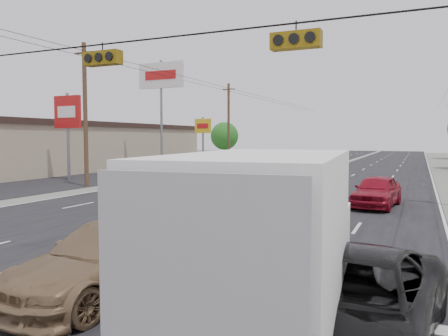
{
  "coord_description": "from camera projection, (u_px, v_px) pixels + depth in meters",
  "views": [
    {
      "loc": [
        8.9,
        -8.97,
        3.45
      ],
      "look_at": [
        1.59,
        7.3,
        2.2
      ],
      "focal_mm": 35.0,
      "sensor_mm": 36.0,
      "label": 1
    }
  ],
  "objects": [
    {
      "name": "oncoming_near",
      "position": [
        183.0,
        185.0,
        24.25
      ],
      "size": [
        2.37,
        5.72,
        1.66
      ],
      "primitive_type": "imported",
      "rotation": [
        0.0,
        0.0,
        3.13
      ],
      "color": "black",
      "rests_on": "ground"
    },
    {
      "name": "tan_sedan",
      "position": [
        113.0,
        257.0,
        9.72
      ],
      "size": [
        2.63,
        5.59,
        1.58
      ],
      "primitive_type": "imported",
      "rotation": [
        0.0,
        0.0,
        -0.08
      ],
      "color": "brown",
      "rests_on": "ground"
    },
    {
      "name": "traffic_signals",
      "position": [
        100.0,
        57.0,
        11.08
      ],
      "size": [
        25.0,
        0.3,
        0.54
      ],
      "color": "black",
      "rests_on": "ground"
    },
    {
      "name": "queue_car_b",
      "position": [
        290.0,
        213.0,
        15.52
      ],
      "size": [
        2.02,
        4.83,
        1.55
      ],
      "primitive_type": "imported",
      "rotation": [
        0.0,
        0.0,
        -0.08
      ],
      "color": "#B8B8BA",
      "rests_on": "ground"
    },
    {
      "name": "box_truck",
      "position": [
        271.0,
        247.0,
        7.15
      ],
      "size": [
        2.79,
        6.51,
        3.21
      ],
      "rotation": [
        0.0,
        0.0,
        0.09
      ],
      "color": "black",
      "rests_on": "ground"
    },
    {
      "name": "center_median",
      "position": [
        311.0,
        175.0,
        39.33
      ],
      "size": [
        0.5,
        160.0,
        0.2
      ],
      "primitive_type": "cube",
      "color": "gray",
      "rests_on": "ground"
    },
    {
      "name": "pole_sign_billboard",
      "position": [
        161.0,
        82.0,
        42.83
      ],
      "size": [
        5.0,
        0.25,
        11.0
      ],
      "color": "slate",
      "rests_on": "ground"
    },
    {
      "name": "ground",
      "position": [
        63.0,
        263.0,
        12.04
      ],
      "size": [
        200.0,
        200.0,
        0.0
      ],
      "primitive_type": "plane",
      "color": "#606356",
      "rests_on": "ground"
    },
    {
      "name": "pole_sign_mid",
      "position": [
        68.0,
        117.0,
        35.01
      ],
      "size": [
        2.6,
        0.25,
        7.0
      ],
      "color": "slate",
      "rests_on": "ground"
    },
    {
      "name": "queue_car_c",
      "position": [
        322.0,
        190.0,
        23.73
      ],
      "size": [
        2.45,
        4.56,
        1.22
      ],
      "primitive_type": "imported",
      "rotation": [
        0.0,
        0.0,
        -0.1
      ],
      "color": "#999CA1",
      "rests_on": "ground"
    },
    {
      "name": "road_surface",
      "position": [
        311.0,
        176.0,
        39.33
      ],
      "size": [
        20.0,
        160.0,
        0.02
      ],
      "primitive_type": "cube",
      "color": "black",
      "rests_on": "ground"
    },
    {
      "name": "oncoming_far",
      "position": [
        248.0,
        172.0,
        33.39
      ],
      "size": [
        3.01,
        5.96,
        1.62
      ],
      "primitive_type": "imported",
      "rotation": [
        0.0,
        0.0,
        3.08
      ],
      "color": "#9FA1A6",
      "rests_on": "ground"
    },
    {
      "name": "red_sedan",
      "position": [
        221.0,
        220.0,
        14.48
      ],
      "size": [
        1.55,
        4.26,
        1.39
      ],
      "primitive_type": "imported",
      "rotation": [
        0.0,
        0.0,
        0.02
      ],
      "color": "#B60B0C",
      "rests_on": "ground"
    },
    {
      "name": "parking_lot",
      "position": [
        123.0,
        174.0,
        41.74
      ],
      "size": [
        10.0,
        42.0,
        0.02
      ],
      "primitive_type": "cube",
      "color": "black",
      "rests_on": "ground"
    },
    {
      "name": "tree_left_far",
      "position": [
        225.0,
        136.0,
        75.37
      ],
      "size": [
        4.8,
        4.8,
        6.12
      ],
      "color": "#382619",
      "rests_on": "ground"
    },
    {
      "name": "black_suv",
      "position": [
        353.0,
        302.0,
        7.11
      ],
      "size": [
        3.11,
        5.75,
        1.53
      ],
      "primitive_type": "imported",
      "rotation": [
        0.0,
        0.0,
        -0.11
      ],
      "color": "black",
      "rests_on": "ground"
    },
    {
      "name": "queue_car_e",
      "position": [
        377.0,
        191.0,
        21.61
      ],
      "size": [
        2.38,
        4.82,
        1.58
      ],
      "primitive_type": "imported",
      "rotation": [
        0.0,
        0.0,
        -0.11
      ],
      "color": "maroon",
      "rests_on": "ground"
    },
    {
      "name": "strip_mall",
      "position": [
        52.0,
        149.0,
        45.26
      ],
      "size": [
        12.0,
        42.0,
        4.6
      ],
      "primitive_type": "cube",
      "color": "tan",
      "rests_on": "ground"
    },
    {
      "name": "pole_sign_far",
      "position": [
        203.0,
        130.0,
        54.67
      ],
      "size": [
        2.2,
        0.25,
        6.0
      ],
      "color": "slate",
      "rests_on": "ground"
    },
    {
      "name": "utility_pole_left_c",
      "position": [
        229.0,
        124.0,
        53.19
      ],
      "size": [
        1.6,
        0.3,
        10.0
      ],
      "color": "#422D1E",
      "rests_on": "ground"
    },
    {
      "name": "queue_car_a",
      "position": [
        250.0,
        194.0,
        21.26
      ],
      "size": [
        1.78,
        4.05,
        1.36
      ],
      "primitive_type": "imported",
      "rotation": [
        0.0,
        0.0,
        0.05
      ],
      "color": "black",
      "rests_on": "ground"
    },
    {
      "name": "utility_pole_left_b",
      "position": [
        85.0,
        114.0,
        30.44
      ],
      "size": [
        1.6,
        0.3,
        10.0
      ],
      "color": "#422D1E",
      "rests_on": "ground"
    }
  ]
}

